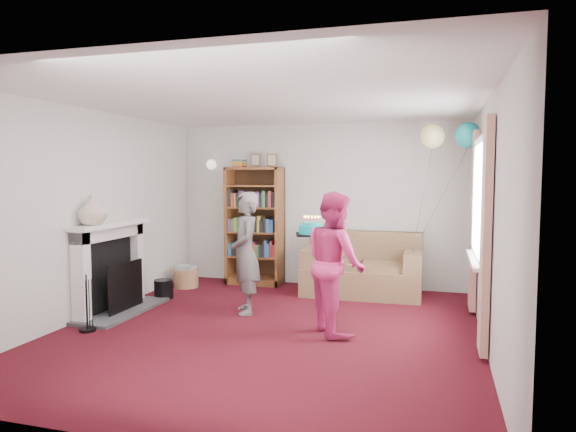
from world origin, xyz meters
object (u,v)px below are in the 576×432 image
(person_striped, at_px, (246,253))
(person_magenta, at_px, (335,262))
(bookcase, at_px, (255,227))
(birthday_cake, at_px, (312,229))
(sofa, at_px, (363,271))

(person_striped, xyz_separation_m, person_magenta, (1.21, -0.46, 0.02))
(bookcase, distance_m, birthday_cake, 2.28)
(birthday_cake, bearing_deg, sofa, 76.82)
(person_striped, bearing_deg, person_magenta, 42.23)
(person_striped, bearing_deg, sofa, 112.39)
(bookcase, height_order, person_magenta, bookcase)
(person_magenta, xyz_separation_m, birthday_cake, (-0.34, 0.32, 0.31))
(birthday_cake, bearing_deg, bookcase, 126.76)
(sofa, distance_m, person_striped, 1.96)
(person_magenta, bearing_deg, person_striped, 36.38)
(sofa, bearing_deg, bookcase, 171.24)
(sofa, xyz_separation_m, person_striped, (-1.25, -1.45, 0.42))
(bookcase, bearing_deg, person_striped, -73.94)
(sofa, relative_size, birthday_cake, 4.59)
(birthday_cake, bearing_deg, person_magenta, -43.79)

